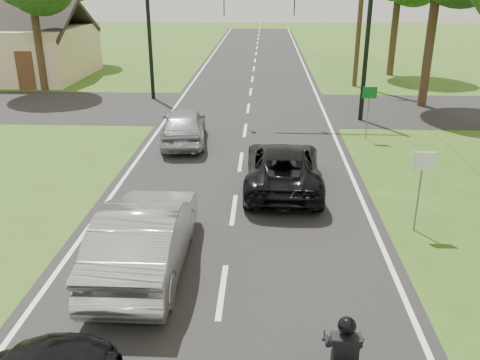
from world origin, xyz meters
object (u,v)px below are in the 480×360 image
(silver_sedan, at_px, (145,236))
(silver_suv, at_px, (184,125))
(dark_suv, at_px, (283,167))
(sign_white, at_px, (422,172))
(traffic_signal, at_px, (325,26))
(sign_green, at_px, (369,100))

(silver_sedan, height_order, silver_suv, silver_sedan)
(dark_suv, height_order, sign_white, sign_white)
(dark_suv, xyz_separation_m, silver_sedan, (-3.14, -4.89, 0.13))
(traffic_signal, distance_m, sign_white, 11.39)
(traffic_signal, bearing_deg, dark_suv, -103.16)
(silver_suv, height_order, sign_green, sign_green)
(traffic_signal, bearing_deg, sign_white, -82.95)
(silver_sedan, xyz_separation_m, silver_suv, (-0.58, 9.28, -0.09))
(silver_sedan, height_order, traffic_signal, traffic_signal)
(traffic_signal, distance_m, sign_green, 4.24)
(silver_sedan, distance_m, traffic_signal, 14.49)
(sign_white, bearing_deg, traffic_signal, 97.05)
(dark_suv, bearing_deg, sign_green, -122.80)
(dark_suv, relative_size, sign_green, 2.28)
(sign_green, bearing_deg, silver_sedan, -123.19)
(dark_suv, xyz_separation_m, sign_green, (3.50, 5.25, 0.91))
(dark_suv, relative_size, traffic_signal, 0.76)
(silver_suv, xyz_separation_m, traffic_signal, (5.65, 3.88, 3.42))
(silver_sedan, xyz_separation_m, traffic_signal, (5.07, 13.16, 3.33))
(silver_suv, relative_size, traffic_signal, 0.65)
(dark_suv, xyz_separation_m, traffic_signal, (1.93, 8.27, 3.45))
(silver_sedan, bearing_deg, sign_white, -161.94)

